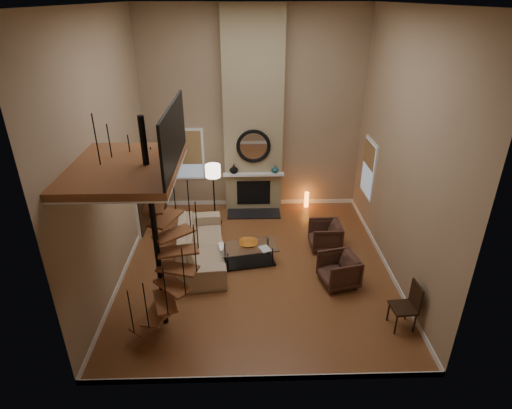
{
  "coord_description": "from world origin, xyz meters",
  "views": [
    {
      "loc": [
        -0.24,
        -8.07,
        5.64
      ],
      "look_at": [
        0.0,
        0.4,
        1.4
      ],
      "focal_mm": 29.48,
      "sensor_mm": 36.0,
      "label": 1
    }
  ],
  "objects_px": {
    "floor_lamp": "(213,176)",
    "coffee_table": "(248,252)",
    "sofa": "(200,244)",
    "accent_lamp": "(307,199)",
    "armchair_far": "(342,270)",
    "side_chair": "(408,304)",
    "hutch": "(154,182)",
    "armchair_near": "(328,235)"
  },
  "relations": [
    {
      "from": "armchair_near",
      "to": "coffee_table",
      "type": "distance_m",
      "value": 2.05
    },
    {
      "from": "armchair_near",
      "to": "floor_lamp",
      "type": "distance_m",
      "value": 3.32
    },
    {
      "from": "sofa",
      "to": "armchair_near",
      "type": "relative_size",
      "value": 3.59
    },
    {
      "from": "armchair_near",
      "to": "floor_lamp",
      "type": "xyz_separation_m",
      "value": [
        -2.85,
        1.34,
        1.06
      ]
    },
    {
      "from": "coffee_table",
      "to": "armchair_near",
      "type": "bearing_deg",
      "value": 17.21
    },
    {
      "from": "hutch",
      "to": "coffee_table",
      "type": "height_order",
      "value": "hutch"
    },
    {
      "from": "floor_lamp",
      "to": "side_chair",
      "type": "relative_size",
      "value": 1.79
    },
    {
      "from": "armchair_far",
      "to": "coffee_table",
      "type": "xyz_separation_m",
      "value": [
        -1.99,
        0.83,
        -0.07
      ]
    },
    {
      "from": "hutch",
      "to": "floor_lamp",
      "type": "height_order",
      "value": "hutch"
    },
    {
      "from": "sofa",
      "to": "armchair_far",
      "type": "xyz_separation_m",
      "value": [
        3.13,
        -1.06,
        -0.04
      ]
    },
    {
      "from": "hutch",
      "to": "armchair_near",
      "type": "relative_size",
      "value": 2.57
    },
    {
      "from": "coffee_table",
      "to": "floor_lamp",
      "type": "bearing_deg",
      "value": 114.65
    },
    {
      "from": "armchair_far",
      "to": "side_chair",
      "type": "xyz_separation_m",
      "value": [
        0.94,
        -1.35,
        0.17
      ]
    },
    {
      "from": "hutch",
      "to": "accent_lamp",
      "type": "distance_m",
      "value": 4.41
    },
    {
      "from": "coffee_table",
      "to": "hutch",
      "type": "bearing_deg",
      "value": 134.41
    },
    {
      "from": "sofa",
      "to": "floor_lamp",
      "type": "distance_m",
      "value": 2.01
    },
    {
      "from": "hutch",
      "to": "sofa",
      "type": "xyz_separation_m",
      "value": [
        1.48,
        -2.44,
        -0.55
      ]
    },
    {
      "from": "hutch",
      "to": "floor_lamp",
      "type": "distance_m",
      "value": 1.92
    },
    {
      "from": "hutch",
      "to": "side_chair",
      "type": "height_order",
      "value": "hutch"
    },
    {
      "from": "coffee_table",
      "to": "accent_lamp",
      "type": "bearing_deg",
      "value": 58.47
    },
    {
      "from": "armchair_near",
      "to": "floor_lamp",
      "type": "bearing_deg",
      "value": -116.15
    },
    {
      "from": "hutch",
      "to": "armchair_near",
      "type": "height_order",
      "value": "hutch"
    },
    {
      "from": "armchair_near",
      "to": "accent_lamp",
      "type": "height_order",
      "value": "armchair_near"
    },
    {
      "from": "accent_lamp",
      "to": "sofa",
      "type": "bearing_deg",
      "value": -137.74
    },
    {
      "from": "coffee_table",
      "to": "floor_lamp",
      "type": "xyz_separation_m",
      "value": [
        -0.89,
        1.94,
        1.13
      ]
    },
    {
      "from": "floor_lamp",
      "to": "coffee_table",
      "type": "bearing_deg",
      "value": -65.35
    },
    {
      "from": "armchair_far",
      "to": "floor_lamp",
      "type": "bearing_deg",
      "value": -147.19
    },
    {
      "from": "sofa",
      "to": "accent_lamp",
      "type": "relative_size",
      "value": 5.92
    },
    {
      "from": "hutch",
      "to": "accent_lamp",
      "type": "height_order",
      "value": "hutch"
    },
    {
      "from": "armchair_far",
      "to": "accent_lamp",
      "type": "relative_size",
      "value": 1.68
    },
    {
      "from": "armchair_near",
      "to": "side_chair",
      "type": "distance_m",
      "value": 2.96
    },
    {
      "from": "hutch",
      "to": "armchair_near",
      "type": "bearing_deg",
      "value": -24.26
    },
    {
      "from": "coffee_table",
      "to": "side_chair",
      "type": "height_order",
      "value": "side_chair"
    },
    {
      "from": "floor_lamp",
      "to": "hutch",
      "type": "bearing_deg",
      "value": 157.2
    },
    {
      "from": "accent_lamp",
      "to": "floor_lamp",
      "type": "bearing_deg",
      "value": -161.17
    },
    {
      "from": "armchair_near",
      "to": "floor_lamp",
      "type": "height_order",
      "value": "floor_lamp"
    },
    {
      "from": "hutch",
      "to": "coffee_table",
      "type": "xyz_separation_m",
      "value": [
        2.61,
        -2.66,
        -0.67
      ]
    },
    {
      "from": "armchair_near",
      "to": "side_chair",
      "type": "height_order",
      "value": "side_chair"
    },
    {
      "from": "floor_lamp",
      "to": "side_chair",
      "type": "height_order",
      "value": "floor_lamp"
    },
    {
      "from": "accent_lamp",
      "to": "side_chair",
      "type": "xyz_separation_m",
      "value": [
        1.19,
        -5.02,
        0.28
      ]
    },
    {
      "from": "armchair_far",
      "to": "accent_lamp",
      "type": "xyz_separation_m",
      "value": [
        -0.25,
        3.67,
        -0.1
      ]
    },
    {
      "from": "armchair_far",
      "to": "floor_lamp",
      "type": "xyz_separation_m",
      "value": [
        -2.89,
        2.78,
        1.06
      ]
    }
  ]
}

